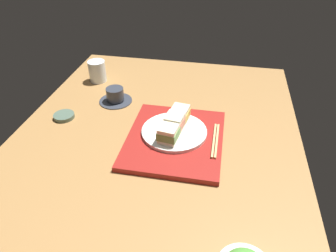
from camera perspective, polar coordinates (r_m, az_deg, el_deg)
ground_plane at (r=106.25cm, az=-2.90°, el=-4.26°), size 140.00×100.00×3.00cm
serving_tray at (r=106.56cm, az=1.27°, el=-2.39°), size 37.25×32.10×1.90cm
sandwich_plate at (r=107.31cm, az=1.15°, el=-1.03°), size 22.45×22.45×1.23cm
sandwich_near at (r=100.60cm, az=0.07°, el=-1.46°), size 7.48×7.08×5.53cm
sandwich_middle at (r=105.15cm, az=1.17°, el=0.59°), size 7.29×6.92×6.17cm
sandwich_far at (r=110.23cm, az=2.17°, el=2.16°), size 7.52×7.07×5.43cm
chopsticks_pair at (r=105.05cm, az=8.65°, el=-2.59°), size 18.20×1.69×0.70cm
coffee_cup at (r=129.71cm, az=-9.61°, el=5.44°), size 13.40×13.40×5.95cm
drinking_glass at (r=146.67cm, az=-12.80°, el=9.74°), size 7.65×7.65×9.49cm
small_sauce_dish at (r=124.79cm, az=-18.47°, el=1.74°), size 7.74×7.74×1.53cm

